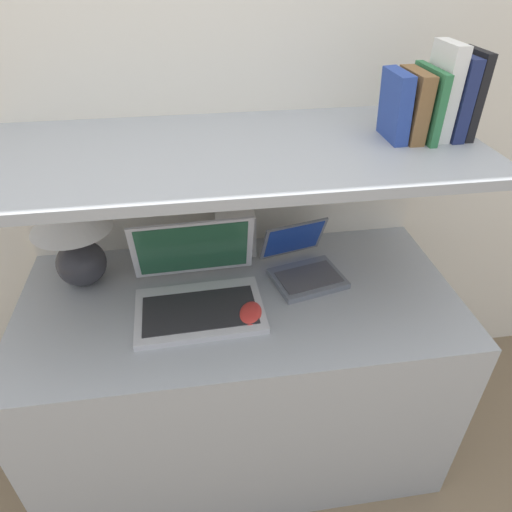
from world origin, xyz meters
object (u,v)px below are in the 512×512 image
(laptop_small, at_px, (303,266))
(book_green, at_px, (426,104))
(laptop_large, at_px, (198,290))
(book_black, at_px, (467,94))
(computer_mouse, at_px, (250,314))
(table_lamp, at_px, (73,231))
(book_white, at_px, (442,92))
(book_brown, at_px, (412,105))
(router_box, at_px, (236,234))
(book_blue, at_px, (395,106))
(book_navy, at_px, (455,97))

(laptop_small, distance_m, book_green, 0.61)
(laptop_large, xyz_separation_m, book_black, (0.78, 0.08, 0.53))
(book_green, bearing_deg, computer_mouse, -161.28)
(table_lamp, relative_size, book_white, 1.28)
(table_lamp, bearing_deg, book_white, -4.42)
(laptop_small, height_order, computer_mouse, laptop_small)
(book_brown, bearing_deg, router_box, 159.97)
(book_brown, bearing_deg, table_lamp, 175.23)
(router_box, xyz_separation_m, book_blue, (0.43, -0.17, 0.48))
(book_brown, bearing_deg, book_black, 0.00)
(book_navy, bearing_deg, book_blue, 180.00)
(table_lamp, relative_size, book_green, 1.69)
(table_lamp, relative_size, book_black, 1.38)
(book_navy, bearing_deg, book_black, 0.00)
(computer_mouse, relative_size, book_white, 0.49)
(laptop_small, distance_m, book_blue, 0.57)
(router_box, height_order, book_black, book_black)
(book_navy, xyz_separation_m, book_white, (-0.04, -0.00, 0.02))
(table_lamp, xyz_separation_m, book_white, (1.06, -0.08, 0.40))
(table_lamp, relative_size, router_box, 2.00)
(table_lamp, relative_size, book_brown, 1.75)
(router_box, relative_size, book_black, 0.69)
(laptop_large, xyz_separation_m, book_navy, (0.74, 0.08, 0.53))
(book_green, bearing_deg, book_navy, 0.00)
(router_box, xyz_separation_m, book_navy, (0.59, -0.17, 0.50))
(laptop_large, relative_size, book_blue, 2.15)
(table_lamp, xyz_separation_m, laptop_large, (0.36, -0.16, -0.15))
(laptop_large, height_order, book_green, book_green)
(laptop_small, bearing_deg, computer_mouse, -137.37)
(laptop_small, height_order, book_green, book_green)
(book_green, bearing_deg, laptop_small, 177.47)
(book_white, xyz_separation_m, book_green, (-0.04, 0.00, -0.03))
(table_lamp, height_order, book_black, book_black)
(computer_mouse, height_order, book_green, book_green)
(laptop_small, xyz_separation_m, book_green, (0.31, -0.01, 0.52))
(laptop_small, height_order, router_box, laptop_small)
(computer_mouse, xyz_separation_m, router_box, (-0.00, 0.35, 0.06))
(laptop_large, bearing_deg, computer_mouse, -32.11)
(book_navy, xyz_separation_m, book_brown, (-0.12, 0.00, -0.02))
(book_brown, bearing_deg, computer_mouse, -159.82)
(book_navy, bearing_deg, table_lamp, 175.74)
(laptop_small, distance_m, book_navy, 0.66)
(book_brown, bearing_deg, book_blue, 180.00)
(computer_mouse, bearing_deg, book_white, 17.51)
(computer_mouse, bearing_deg, book_black, 15.50)
(table_lamp, bearing_deg, laptop_large, -24.05)
(table_lamp, xyz_separation_m, laptop_small, (0.72, -0.07, -0.16))
(laptop_large, relative_size, router_box, 2.49)
(book_brown, relative_size, book_blue, 0.99)
(table_lamp, height_order, computer_mouse, table_lamp)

